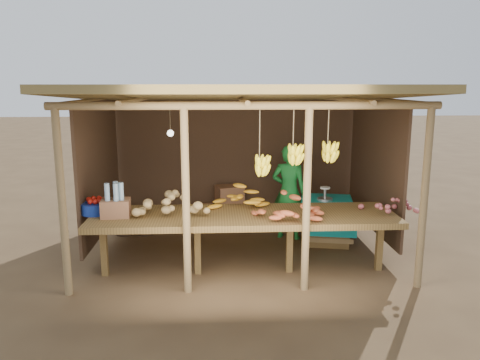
{
  "coord_description": "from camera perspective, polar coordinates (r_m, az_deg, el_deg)",
  "views": [
    {
      "loc": [
        -0.35,
        -6.73,
        2.43
      ],
      "look_at": [
        0.0,
        0.0,
        1.05
      ],
      "focal_mm": 35.0,
      "sensor_mm": 36.0,
      "label": 1
    }
  ],
  "objects": [
    {
      "name": "vendor",
      "position": [
        7.46,
        5.97,
        -1.46
      ],
      "size": [
        0.65,
        0.54,
        1.51
      ],
      "primitive_type": "imported",
      "rotation": [
        0.0,
        0.0,
        2.77
      ],
      "color": "#1A752D",
      "rests_on": "ground"
    },
    {
      "name": "sweet_potato_heap",
      "position": [
        5.81,
        5.88,
        -2.98
      ],
      "size": [
        0.95,
        0.71,
        0.35
      ],
      "primitive_type": null,
      "rotation": [
        0.0,
        0.0,
        -0.26
      ],
      "color": "#C65A32",
      "rests_on": "counter"
    },
    {
      "name": "tarp_crate",
      "position": [
        7.41,
        10.4,
        -4.71
      ],
      "size": [
        0.89,
        0.8,
        0.92
      ],
      "color": "brown",
      "rests_on": "ground"
    },
    {
      "name": "onion_heap",
      "position": [
        6.32,
        18.0,
        -2.32
      ],
      "size": [
        0.8,
        0.66,
        0.35
      ],
      "primitive_type": null,
      "rotation": [
        0.0,
        0.0,
        0.43
      ],
      "color": "#B8595D",
      "rests_on": "counter"
    },
    {
      "name": "stall_structure",
      "position": [
        6.84,
        0.28,
        7.32
      ],
      "size": [
        4.7,
        3.5,
        2.43
      ],
      "color": "olive",
      "rests_on": "ground"
    },
    {
      "name": "ground",
      "position": [
        7.17,
        0.0,
        -8.25
      ],
      "size": [
        60.0,
        60.0,
        0.0
      ],
      "primitive_type": "plane",
      "color": "brown",
      "rests_on": "ground"
    },
    {
      "name": "potato_heap",
      "position": [
        6.06,
        -8.16,
        -2.35
      ],
      "size": [
        1.21,
        0.98,
        0.37
      ],
      "primitive_type": null,
      "rotation": [
        0.0,
        0.0,
        0.39
      ],
      "color": "tan",
      "rests_on": "counter"
    },
    {
      "name": "bottle_box",
      "position": [
        6.06,
        -14.94,
        -2.79
      ],
      "size": [
        0.37,
        0.3,
        0.44
      ],
      "color": "brown",
      "rests_on": "counter"
    },
    {
      "name": "tomato_basin",
      "position": [
        6.31,
        -17.13,
        -3.13
      ],
      "size": [
        0.4,
        0.4,
        0.21
      ],
      "rotation": [
        0.0,
        0.0,
        -0.34
      ],
      "color": "navy",
      "rests_on": "counter"
    },
    {
      "name": "carton_stack",
      "position": [
        8.15,
        -2.4,
        -3.53
      ],
      "size": [
        0.99,
        0.45,
        0.7
      ],
      "color": "brown",
      "rests_on": "ground"
    },
    {
      "name": "burlap_sacks",
      "position": [
        7.91,
        -12.68,
        -4.89
      ],
      "size": [
        0.74,
        0.39,
        0.52
      ],
      "color": "#493221",
      "rests_on": "ground"
    },
    {
      "name": "counter",
      "position": [
        6.03,
        0.47,
        -4.71
      ],
      "size": [
        3.9,
        1.05,
        0.8
      ],
      "color": "brown",
      "rests_on": "ground"
    },
    {
      "name": "banana_pile",
      "position": [
        6.36,
        -0.16,
        -1.65
      ],
      "size": [
        0.74,
        0.55,
        0.35
      ],
      "primitive_type": null,
      "rotation": [
        0.0,
        0.0,
        -0.24
      ],
      "color": "gold",
      "rests_on": "counter"
    }
  ]
}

